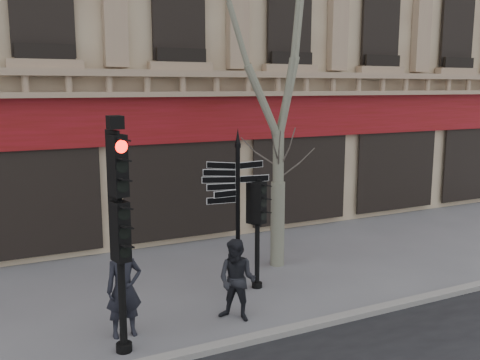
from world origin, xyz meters
The scene contains 8 objects.
ground centered at (0.00, 0.00, 0.00)m, with size 80.00×80.00×0.00m, color #5E5E63.
kerb centered at (0.00, -1.40, 0.06)m, with size 80.00×0.25×0.12m, color gray.
fingerpost centered at (-0.16, 0.94, 2.43)m, with size 1.89×1.89×3.62m.
traffic_signal_main centered at (-3.16, -0.70, 2.55)m, with size 0.51×0.41×4.04m.
traffic_signal_secondary centered at (0.30, 0.89, 1.71)m, with size 0.49×0.43×2.45m.
plane_tree centered at (1.50, 2.04, 5.85)m, with size 3.14×3.14×8.33m.
pedestrian_a centered at (-2.99, -0.12, 0.90)m, with size 0.66×0.43×1.80m, color black.
pedestrian_b centered at (-0.85, -0.43, 0.81)m, with size 0.78×0.61×1.61m, color black.
Camera 1 is at (-5.19, -9.26, 4.50)m, focal length 40.00 mm.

